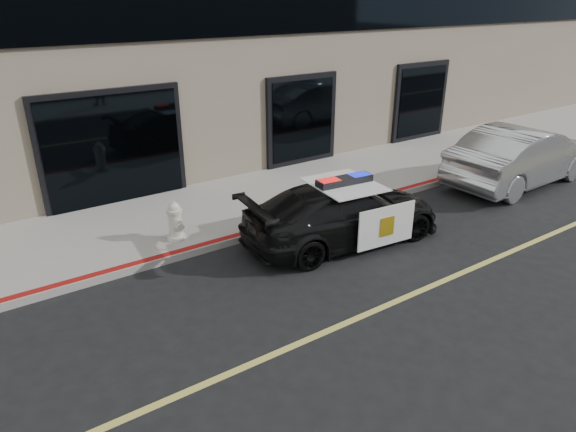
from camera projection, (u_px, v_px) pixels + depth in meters
ground at (325, 332)px, 8.03m from camera, size 120.00×120.00×0.00m
sidewalk_n at (187, 217)px, 11.98m from camera, size 60.00×3.50×0.15m
police_car at (343, 213)px, 10.75m from camera, size 2.64×4.73×1.44m
silver_sedan at (522, 156)px, 13.95m from camera, size 2.05×5.00×1.61m
fire_hydrant at (175, 222)px, 10.57m from camera, size 0.38×0.53×0.84m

